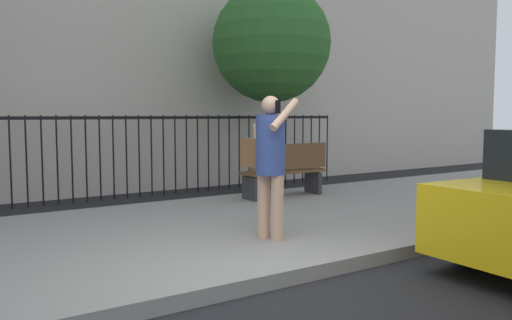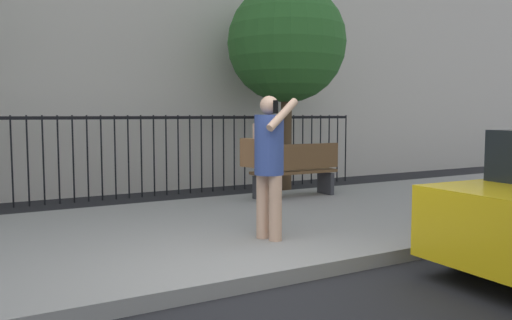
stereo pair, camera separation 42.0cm
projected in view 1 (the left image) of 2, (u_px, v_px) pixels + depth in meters
The scene contains 6 objects.
ground_plane at pixel (266, 292), 4.78m from camera, with size 60.00×60.00×0.00m, color black.
sidewalk at pixel (165, 237), 6.59m from camera, with size 28.00×4.40×0.15m, color gray.
iron_fence at pixel (79, 147), 9.56m from camera, with size 12.03×0.04×1.60m.
pedestrian_on_phone at pixel (269, 157), 6.13m from camera, with size 0.51×0.71×1.67m.
street_bench at pixel (286, 169), 9.32m from camera, with size 1.60×0.45×0.95m.
street_tree_near at pixel (272, 44), 10.90m from camera, with size 2.45×2.45×4.31m.
Camera 1 is at (-2.69, -3.81, 1.60)m, focal length 37.02 mm.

